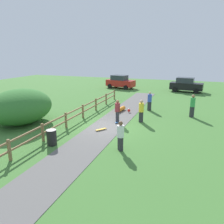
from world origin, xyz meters
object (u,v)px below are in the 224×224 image
(bush_large, at_px, (21,106))
(parked_car_black, at_px, (186,85))
(bystander_green, at_px, (193,105))
(skater_fallen, at_px, (121,109))
(bystander_yellow, at_px, (141,110))
(parked_car_red, at_px, (120,82))
(trash_bin, at_px, (52,137))
(bystander_white, at_px, (120,135))
(skater_riding, at_px, (117,110))
(bystander_blue, at_px, (150,100))
(skateboard_loose, at_px, (101,129))

(bush_large, distance_m, parked_car_black, 21.55)
(bystander_green, bearing_deg, skater_fallen, -176.88)
(bystander_yellow, xyz_separation_m, parked_car_red, (-6.53, 15.21, 0.02))
(trash_bin, xyz_separation_m, skater_fallen, (1.52, 8.31, -0.25))
(bystander_white, bearing_deg, skater_riding, 110.34)
(bystander_white, xyz_separation_m, parked_car_black, (2.73, 20.51, 0.05))
(trash_bin, xyz_separation_m, bystander_white, (3.90, 0.62, 0.45))
(bush_large, xyz_separation_m, parked_car_red, (1.79, 18.47, -0.32))
(trash_bin, height_order, skater_fallen, trash_bin)
(bystander_blue, bearing_deg, bystander_white, -89.41)
(bystander_blue, distance_m, bystander_white, 8.99)
(bystander_yellow, bearing_deg, parked_car_black, 79.61)
(bystander_green, bearing_deg, bush_large, -153.42)
(parked_car_red, bearing_deg, bystander_blue, -60.64)
(bush_large, bearing_deg, skater_fallen, 43.34)
(bystander_white, relative_size, parked_car_black, 0.38)
(trash_bin, relative_size, skateboard_loose, 1.18)
(skater_fallen, height_order, skateboard_loose, skater_fallen)
(skater_riding, distance_m, bystander_blue, 4.73)
(parked_car_red, bearing_deg, parked_car_black, -0.03)
(trash_bin, distance_m, parked_car_black, 22.15)
(skater_riding, distance_m, bystander_yellow, 1.80)
(skater_fallen, bearing_deg, parked_car_red, 108.11)
(trash_bin, bearing_deg, bystander_yellow, 57.02)
(bystander_blue, bearing_deg, parked_car_black, 76.21)
(bystander_green, bearing_deg, bystander_yellow, -143.25)
(bystander_white, height_order, parked_car_black, parked_car_black)
(bystander_green, relative_size, parked_car_black, 0.43)
(parked_car_black, bearing_deg, trash_bin, -107.43)
(skater_fallen, bearing_deg, skateboard_loose, -87.72)
(skater_fallen, height_order, parked_car_black, parked_car_black)
(bystander_white, bearing_deg, bush_large, 166.30)
(skater_riding, height_order, parked_car_red, parked_car_red)
(bystander_blue, distance_m, parked_car_black, 11.86)
(trash_bin, relative_size, skater_riding, 0.52)
(skater_riding, xyz_separation_m, bystander_green, (5.25, 3.47, 0.06))
(bystander_yellow, height_order, parked_car_red, parked_car_red)
(skater_riding, distance_m, skateboard_loose, 2.26)
(bystander_green, xyz_separation_m, bystander_white, (-3.57, -8.01, -0.14))
(bystander_blue, xyz_separation_m, bystander_white, (0.09, -8.99, -0.05))
(skater_fallen, bearing_deg, bystander_white, -72.78)
(bush_large, height_order, skateboard_loose, bush_large)
(bystander_yellow, height_order, bystander_white, bystander_yellow)
(bystander_blue, height_order, parked_car_red, parked_car_red)
(skater_fallen, xyz_separation_m, parked_car_black, (5.12, 12.82, 0.76))
(skater_riding, distance_m, bystander_green, 6.30)
(bystander_white, distance_m, parked_car_red, 21.54)
(bystander_blue, distance_m, parked_car_red, 13.22)
(trash_bin, xyz_separation_m, bystander_green, (7.47, 8.63, 0.59))
(skater_fallen, relative_size, bystander_white, 0.88)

